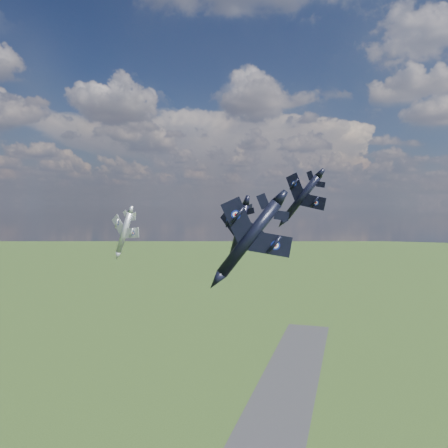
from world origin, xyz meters
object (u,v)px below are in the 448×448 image
(jet_left_silver, at_px, (124,233))
(jet_lead_navy, at_px, (239,231))
(jet_right_navy, at_px, (249,238))
(jet_high_navy, at_px, (301,198))

(jet_left_silver, bearing_deg, jet_lead_navy, 13.24)
(jet_lead_navy, distance_m, jet_right_navy, 27.34)
(jet_high_navy, bearing_deg, jet_left_silver, -157.92)
(jet_right_navy, distance_m, jet_left_silver, 43.41)
(jet_right_navy, xyz_separation_m, jet_high_navy, (2.96, 31.40, 5.43))
(jet_high_navy, distance_m, jet_left_silver, 37.04)
(jet_lead_navy, bearing_deg, jet_left_silver, -159.97)
(jet_right_navy, bearing_deg, jet_high_navy, 72.70)
(jet_lead_navy, height_order, jet_left_silver, jet_lead_navy)
(jet_lead_navy, height_order, jet_high_navy, jet_high_navy)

